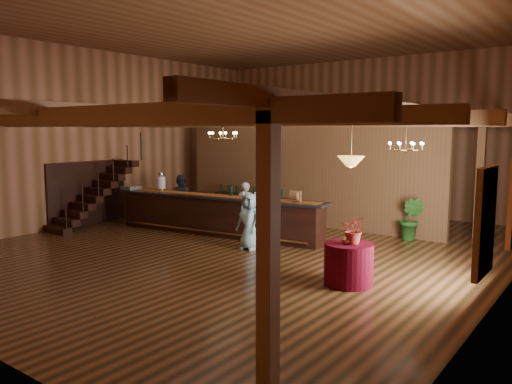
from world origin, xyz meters
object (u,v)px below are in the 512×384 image
Objects in this scene: tasting_bar at (217,215)px; bartender at (245,207)px; staff_second at (181,199)px; backbar_shelf at (250,207)px; beverage_dispenser at (161,182)px; raffle_drum at (295,195)px; chandelier_right at (406,146)px; chandelier_left at (223,135)px; guest at (249,221)px; pendant_lamp at (351,161)px; round_table at (348,264)px; floor_plant at (411,219)px.

bartender is (0.40, 0.83, 0.16)m from tasting_bar.
staff_second is at bearing -19.88° from bartender.
backbar_shelf is at bearing -79.73° from bartender.
beverage_dispenser reaches higher than raffle_drum.
chandelier_right is at bearing -0.32° from tasting_bar.
chandelier_left reaches higher than beverage_dispenser.
bartender is 2.22m from guest.
pendant_lamp is at bearing -32.54° from backbar_shelf.
tasting_bar is 7.18× the size of round_table.
tasting_bar is 8.50× the size of chandelier_left.
staff_second is 7.10m from floor_plant.
beverage_dispenser is 0.51× the size of floor_plant.
pendant_lamp is 7.88m from staff_second.
raffle_drum reaches higher than round_table.
tasting_bar is 2.58m from backbar_shelf.
floor_plant is at bearing 104.08° from chandelier_right.
raffle_drum is 2.57m from chandelier_left.
staff_second is at bearing -122.78° from backbar_shelf.
raffle_drum is at bearing -1.19° from tasting_bar.
beverage_dispenser is at bearing 178.48° from tasting_bar.
staff_second reaches higher than floor_plant.
guest is at bearing 160.93° from round_table.
raffle_drum is 1.42m from guest.
chandelier_left is at bearing 72.08° from bartender.
round_table is 7.72m from staff_second.
pendant_lamp is (4.62, -1.71, -0.44)m from chandelier_left.
raffle_drum is 0.24× the size of guest.
pendant_lamp is at bearing -14.13° from beverage_dispenser.
backbar_shelf is at bearing 144.98° from raffle_drum.
chandelier_right reaches higher than round_table.
chandelier_left is at bearing -2.16° from beverage_dispenser.
round_table is (7.20, -1.81, -1.00)m from beverage_dispenser.
chandelier_right reaches higher than floor_plant.
staff_second is (-7.33, 0.08, -1.85)m from chandelier_right.
backbar_shelf is at bearing 142.44° from pendant_lamp.
chandelier_right reaches higher than raffle_drum.
beverage_dispenser is 1.07m from staff_second.
chandelier_left is 0.56× the size of guest.
tasting_bar is 2.61m from raffle_drum.
bartender is (-4.73, 2.84, -1.67)m from pendant_lamp.
backbar_shelf is 3.28× the size of pendant_lamp.
round_table is 5.52m from bartender.
chandelier_right is 2.61m from pendant_lamp.
beverage_dispenser is 0.63× the size of round_table.
bartender is (-4.73, 2.84, 0.32)m from round_table.
staff_second is at bearing 179.37° from chandelier_right.
tasting_bar is 4.64× the size of bartender.
raffle_drum is (2.49, 0.24, 0.73)m from tasting_bar.
tasting_bar is 5.80m from pendant_lamp.
raffle_drum is at bearing 139.57° from round_table.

